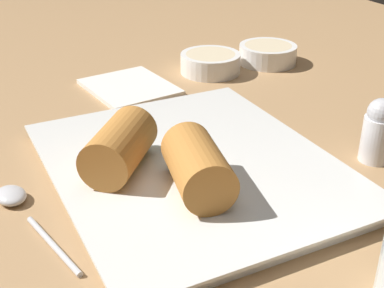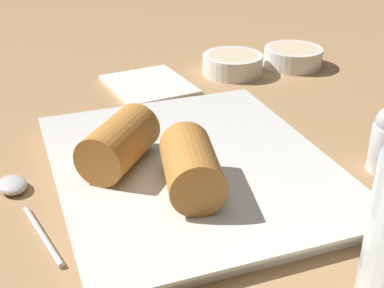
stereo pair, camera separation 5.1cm
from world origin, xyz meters
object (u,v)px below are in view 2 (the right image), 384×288
Objects in this scene: dipping_bowl_far at (293,56)px; napkin at (149,85)px; serving_plate at (192,168)px; spoon at (17,192)px; dipping_bowl_near at (233,63)px.

napkin is (0.87, -23.30, -1.28)cm from dipping_bowl_far.
serving_plate is at bearing -45.45° from dipping_bowl_far.
spoon is at bearing -60.80° from dipping_bowl_far.
spoon is 29.98cm from napkin.
dipping_bowl_near is at bearing 94.47° from napkin.
spoon is (23.81, -42.60, -1.04)cm from dipping_bowl_far.
dipping_bowl_far is at bearing 119.20° from spoon.
spoon is at bearing -53.62° from dipping_bowl_near.
napkin is (-24.62, 2.60, -0.46)cm from serving_plate.
serving_plate is 30.17cm from dipping_bowl_near.
dipping_bowl_far is at bearing 92.14° from napkin.
dipping_bowl_near reaches higher than napkin.
dipping_bowl_far is 0.66× the size of napkin.
dipping_bowl_far is at bearing 134.55° from serving_plate.
serving_plate is 36.35cm from dipping_bowl_far.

